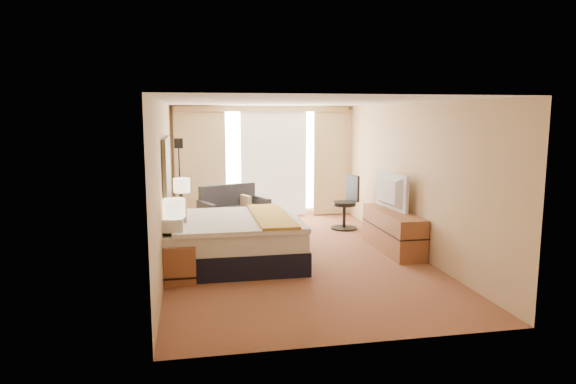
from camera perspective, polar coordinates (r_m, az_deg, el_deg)
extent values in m
cube|color=#561F18|center=(8.89, 0.47, -7.03)|extent=(4.20, 7.00, 0.02)
cube|color=white|center=(8.56, 0.49, 9.96)|extent=(4.20, 7.00, 0.02)
cube|color=tan|center=(12.06, -2.82, 3.39)|extent=(4.20, 0.02, 2.60)
cube|color=tan|center=(5.30, 8.02, -3.48)|extent=(4.20, 0.02, 2.60)
cube|color=tan|center=(8.48, -13.58, 0.92)|extent=(0.02, 7.00, 2.60)
cube|color=tan|center=(9.28, 13.30, 1.58)|extent=(0.02, 7.00, 2.60)
cube|color=black|center=(8.67, -13.25, 0.97)|extent=(0.06, 1.85, 1.50)
cube|color=brown|center=(7.65, -11.91, -7.71)|extent=(0.45, 0.52, 0.55)
cube|color=brown|center=(10.07, -11.70, -3.73)|extent=(0.45, 0.52, 0.55)
cube|color=brown|center=(9.33, 11.59, -4.24)|extent=(0.50, 1.80, 0.70)
cube|color=white|center=(12.07, -1.62, 3.50)|extent=(2.30, 0.02, 2.30)
cube|color=beige|center=(11.83, -9.71, 3.03)|extent=(1.15, 0.09, 2.50)
cube|color=beige|center=(12.29, 4.91, 3.33)|extent=(0.90, 0.09, 2.50)
cube|color=silver|center=(12.04, -1.59, 3.25)|extent=(1.55, 0.04, 2.50)
cube|color=tan|center=(11.86, -2.75, 9.21)|extent=(4.00, 0.16, 0.12)
cube|color=black|center=(8.47, -6.22, -6.61)|extent=(2.19, 1.98, 0.36)
cube|color=silver|center=(8.38, -6.26, -4.38)|extent=(2.14, 1.93, 0.31)
cube|color=silver|center=(8.35, -5.71, -3.14)|extent=(2.00, 2.00, 0.07)
cube|color=#B49229|center=(8.41, -1.88, -2.66)|extent=(0.57, 2.00, 0.04)
cube|color=silver|center=(7.83, -12.64, -3.13)|extent=(0.29, 0.81, 0.19)
cube|color=silver|center=(8.77, -12.47, -1.87)|extent=(0.29, 0.81, 0.19)
cube|color=#BFB39D|center=(8.29, -11.55, -2.15)|extent=(0.10, 0.44, 0.38)
cube|color=#50161D|center=(11.12, -5.96, -3.21)|extent=(1.60, 1.26, 0.25)
cube|color=#333339|center=(11.03, -5.86, -2.20)|extent=(1.45, 1.08, 0.16)
cube|color=#333339|center=(11.30, -6.73, -0.55)|extent=(1.27, 0.65, 0.56)
cube|color=#333339|center=(10.78, -9.08, -2.36)|extent=(0.39, 0.74, 0.46)
cube|color=#333339|center=(11.39, -3.06, -1.67)|extent=(0.39, 0.74, 0.46)
cube|color=#BFB39D|center=(11.12, -4.72, -1.20)|extent=(0.21, 0.36, 0.32)
cube|color=black|center=(10.98, -11.77, -4.11)|extent=(0.24, 0.24, 0.03)
cylinder|color=black|center=(10.82, -11.91, 0.37)|extent=(0.03, 0.03, 1.71)
cube|color=black|center=(10.73, -12.07, 5.32)|extent=(0.18, 0.18, 0.20)
cylinder|color=black|center=(10.95, 6.24, -4.00)|extent=(0.55, 0.55, 0.03)
cylinder|color=black|center=(10.89, 6.26, -2.61)|extent=(0.07, 0.07, 0.50)
cylinder|color=black|center=(10.84, 6.28, -1.30)|extent=(0.48, 0.48, 0.08)
cube|color=black|center=(10.90, 7.18, 0.44)|extent=(0.17, 0.44, 0.55)
cube|color=black|center=(7.62, -12.41, -5.46)|extent=(0.11, 0.11, 0.04)
cylinder|color=black|center=(7.57, -12.47, -3.86)|extent=(0.03, 0.03, 0.39)
cylinder|color=beige|center=(7.52, -12.54, -1.74)|extent=(0.31, 0.31, 0.27)
cube|color=black|center=(9.97, -11.65, -2.12)|extent=(0.11, 0.11, 0.04)
cylinder|color=black|center=(9.93, -11.69, -0.89)|extent=(0.03, 0.03, 0.39)
cylinder|color=beige|center=(9.89, -11.74, 0.74)|extent=(0.31, 0.31, 0.27)
cube|color=#95BDE6|center=(7.57, -12.10, -5.26)|extent=(0.14, 0.14, 0.12)
cube|color=black|center=(9.89, -11.55, -2.14)|extent=(0.17, 0.14, 0.07)
imported|color=black|center=(9.42, 10.85, 0.11)|extent=(0.24, 1.15, 0.66)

